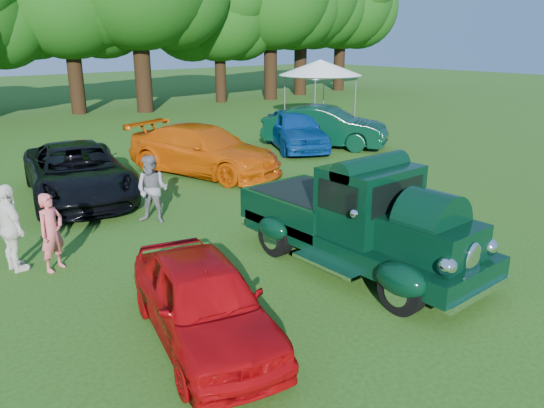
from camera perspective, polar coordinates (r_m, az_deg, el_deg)
ground at (r=10.45m, az=3.22°, el=-7.12°), size 120.00×120.00×0.00m
hero_pickup at (r=10.48m, az=9.27°, el=-1.98°), size 2.46×5.29×2.07m
red_convertible at (r=8.01m, az=-7.40°, el=-10.21°), size 2.43×4.05×1.29m
back_car_black at (r=15.71m, az=-20.17°, el=3.24°), size 3.65×5.88×1.52m
back_car_orange at (r=17.65m, az=-7.36°, el=5.78°), size 3.77×5.88×1.58m
back_car_blue at (r=21.55m, az=2.52°, el=8.05°), size 3.81×5.02×1.59m
back_car_green at (r=22.02m, az=5.70°, el=8.26°), size 4.10×5.19×1.65m
spectator_pink at (r=11.03m, az=-22.63°, el=-2.81°), size 0.67×0.58×1.55m
spectator_grey at (r=13.11m, az=-12.75°, el=1.53°), size 1.00×1.03×1.67m
spectator_white at (r=11.26m, az=-26.28°, el=-2.37°), size 0.57×1.07×1.74m
canopy_tent at (r=28.42m, az=5.22°, el=14.38°), size 4.79×4.79×3.23m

